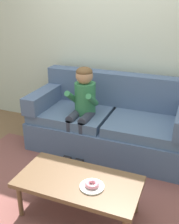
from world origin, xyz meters
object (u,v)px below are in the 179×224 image
object	(u,v)px
coffee_table	(78,184)
toy_controller	(127,184)
person_child	(83,103)
couch	(110,124)
donut	(92,184)

from	to	relation	value
coffee_table	toy_controller	xyz separation A→B (m)	(0.31, 0.55, -0.32)
coffee_table	person_child	world-z (taller)	person_child
coffee_table	toy_controller	size ratio (longest dim) A/B	4.82
coffee_table	couch	bearing A→B (deg)	95.03
couch	toy_controller	size ratio (longest dim) A/B	8.91
person_child	coffee_table	bearing A→B (deg)	-68.90
couch	toy_controller	bearing A→B (deg)	-59.23
couch	coffee_table	distance (m)	1.27
coffee_table	donut	size ratio (longest dim) A/B	9.09
toy_controller	person_child	bearing A→B (deg)	139.46
donut	couch	bearing A→B (deg)	101.12
couch	donut	size ratio (longest dim) A/B	16.78
couch	person_child	distance (m)	0.49
person_child	donut	world-z (taller)	person_child
couch	donut	bearing A→B (deg)	-78.88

